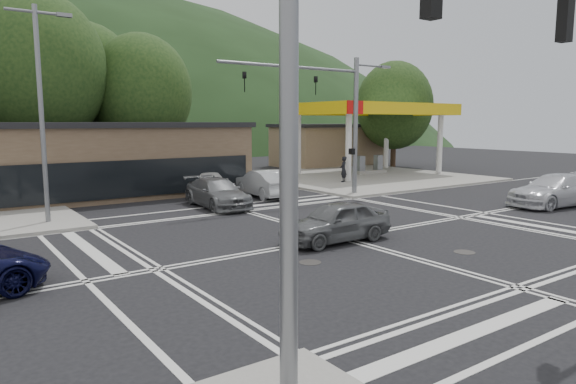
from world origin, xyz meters
TOP-DOWN VIEW (x-y plane):
  - ground at (0.00, 0.00)m, footprint 120.00×120.00m
  - sidewalk_ne at (15.00, 15.00)m, footprint 16.00×16.00m
  - gas_station_canopy at (16.99, 15.99)m, footprint 12.32×8.34m
  - convenience_store at (20.00, 25.00)m, footprint 10.00×6.00m
  - commercial_row at (-8.00, 17.00)m, footprint 24.00×8.00m
  - hill_north at (0.00, 90.00)m, footprint 252.00×126.00m
  - tree_n_b at (-6.00, 24.00)m, footprint 9.00×9.00m
  - tree_n_c at (1.00, 24.00)m, footprint 7.60×7.60m
  - tree_n_e at (-2.00, 28.00)m, footprint 8.40×8.40m
  - tree_ne at (24.00, 20.00)m, footprint 7.20×7.20m
  - streetlight_nw at (-8.44, 9.00)m, footprint 2.50×0.25m
  - signal_mast_ne at (6.95, 8.20)m, footprint 11.65×0.30m
  - signal_mast_sw at (-6.39, -8.20)m, footprint 9.14×0.28m
  - car_grey_center at (-0.51, -0.30)m, footprint 4.33×1.78m
  - car_silver_east at (14.00, -0.80)m, footprint 5.95×3.14m
  - car_queue_a at (3.39, 10.73)m, footprint 2.10×4.91m
  - car_queue_b at (1.00, 14.00)m, footprint 1.96×4.57m
  - car_northbound at (-0.50, 9.00)m, footprint 2.30×5.13m
  - pedestrian at (11.25, 12.65)m, footprint 0.77×0.70m

SIDE VIEW (x-z plane):
  - ground at x=0.00m, z-range 0.00..0.00m
  - hill_north at x=0.00m, z-range -70.00..70.00m
  - sidewalk_ne at x=15.00m, z-range 0.00..0.15m
  - car_northbound at x=-0.50m, z-range 0.00..1.46m
  - car_grey_center at x=-0.51m, z-range 0.00..1.47m
  - car_queue_b at x=1.00m, z-range 0.00..1.54m
  - car_queue_a at x=3.39m, z-range 0.00..1.57m
  - car_silver_east at x=14.00m, z-range 0.00..1.64m
  - pedestrian at x=11.25m, z-range 0.15..1.93m
  - convenience_store at x=20.00m, z-range 0.00..3.80m
  - commercial_row at x=-8.00m, z-range 0.00..4.00m
  - gas_station_canopy at x=16.99m, z-range 2.17..7.92m
  - streetlight_nw at x=-8.44m, z-range 0.55..9.55m
  - signal_mast_ne at x=6.95m, z-range 1.07..9.07m
  - signal_mast_sw at x=-6.39m, z-range 1.12..9.12m
  - tree_ne at x=24.00m, z-range 0.85..10.84m
  - tree_n_c at x=1.00m, z-range 1.06..11.93m
  - tree_n_e at x=-2.00m, z-range 1.15..13.13m
  - tree_n_b at x=-6.00m, z-range 1.30..14.28m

